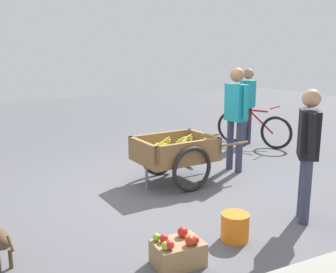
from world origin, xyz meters
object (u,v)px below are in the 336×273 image
at_px(vendor_person, 236,110).
at_px(cyclist_person, 247,100).
at_px(fruit_cart, 175,154).
at_px(bystander_person, 308,145).
at_px(bicycle, 253,129).
at_px(mixed_fruit_crate, 178,252).
at_px(plastic_bucket, 235,227).

bearing_deg(vendor_person, cyclist_person, -133.15).
bearing_deg(fruit_cart, vendor_person, -174.31).
relative_size(vendor_person, bystander_person, 1.10).
height_order(bicycle, mixed_fruit_crate, bicycle).
distance_m(vendor_person, bystander_person, 1.97).
height_order(mixed_fruit_crate, bystander_person, bystander_person).
bearing_deg(plastic_bucket, bystander_person, -177.07).
relative_size(fruit_cart, mixed_fruit_crate, 3.90).
xyz_separation_m(fruit_cart, plastic_bucket, (0.27, 1.86, -0.30)).
bearing_deg(vendor_person, fruit_cart, 5.69).
height_order(bicycle, bystander_person, bystander_person).
distance_m(bicycle, plastic_bucket, 4.28).
distance_m(bicycle, cyclist_person, 0.60).
distance_m(fruit_cart, bicycle, 2.87).
xyz_separation_m(vendor_person, bicycle, (-1.38, -1.26, -0.64)).
relative_size(cyclist_person, bystander_person, 1.04).
xyz_separation_m(cyclist_person, bystander_person, (1.74, 3.32, -0.04)).
bearing_deg(cyclist_person, bystander_person, 62.38).
xyz_separation_m(vendor_person, bystander_person, (0.43, 1.92, -0.11)).
xyz_separation_m(cyclist_person, mixed_fruit_crate, (3.47, 3.54, -0.81)).
relative_size(plastic_bucket, mixed_fruit_crate, 0.66).
height_order(cyclist_person, bystander_person, cyclist_person).
xyz_separation_m(fruit_cart, bystander_person, (-0.71, 1.81, 0.45)).
height_order(fruit_cart, cyclist_person, cyclist_person).
height_order(fruit_cart, mixed_fruit_crate, fruit_cart).
bearing_deg(bystander_person, vendor_person, -102.53).
distance_m(fruit_cart, cyclist_person, 2.92).
relative_size(bicycle, bystander_person, 1.01).
xyz_separation_m(vendor_person, mixed_fruit_crate, (2.16, 2.14, -0.87)).
relative_size(fruit_cart, cyclist_person, 1.10).
relative_size(fruit_cart, vendor_person, 1.04).
relative_size(cyclist_person, mixed_fruit_crate, 3.56).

